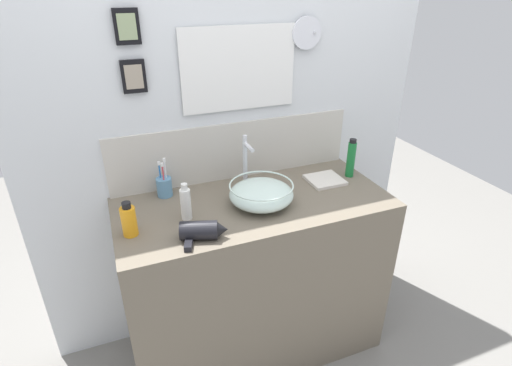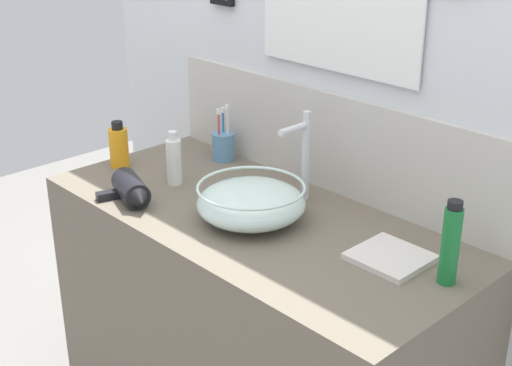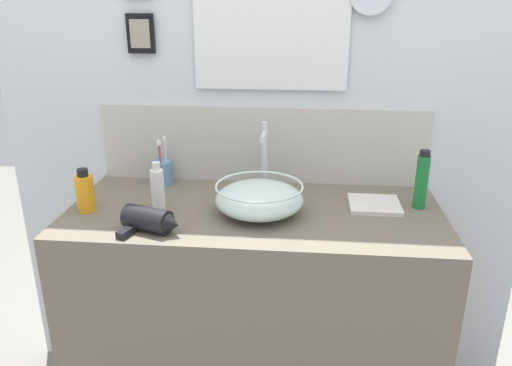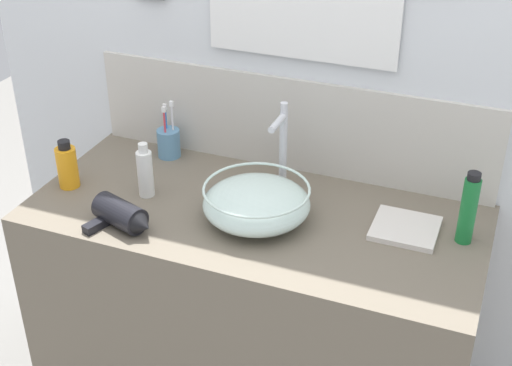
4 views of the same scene
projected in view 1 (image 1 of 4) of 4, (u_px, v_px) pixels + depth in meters
ground_plane at (255, 340)px, 2.34m from camera, size 6.00×6.00×0.00m
vanity_counter at (255, 278)px, 2.13m from camera, size 1.31×0.59×0.94m
back_panel at (232, 133)px, 2.08m from camera, size 2.11×0.10×2.34m
glass_bowl_sink at (261, 194)px, 1.87m from camera, size 0.30×0.30×0.11m
faucet at (246, 158)px, 1.99m from camera, size 0.02×0.12×0.27m
hair_drier at (202, 231)px, 1.63m from camera, size 0.21×0.14×0.08m
toothbrush_cup at (164, 186)px, 1.95m from camera, size 0.07×0.07×0.20m
soap_dispenser at (129, 220)px, 1.64m from camera, size 0.06×0.06×0.15m
spray_bottle at (351, 158)px, 2.12m from camera, size 0.04×0.04×0.21m
lotion_bottle at (186, 203)px, 1.75m from camera, size 0.05×0.05×0.17m
hand_towel at (325, 180)px, 2.10m from camera, size 0.18×0.17×0.02m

